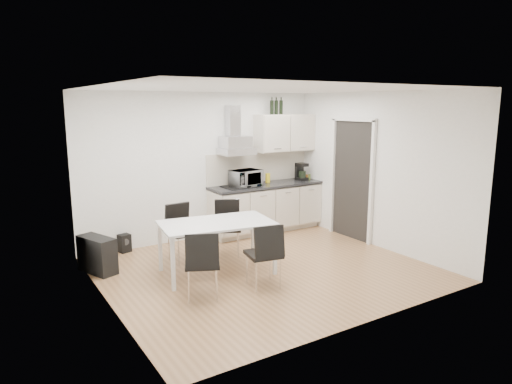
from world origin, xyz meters
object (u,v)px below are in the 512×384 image
(dining_table, at_px, (217,227))
(chair_near_right, at_px, (263,255))
(kitchenette, at_px, (267,188))
(chair_far_right, at_px, (227,229))
(chair_near_left, at_px, (202,264))
(floor_speaker, at_px, (124,243))
(guitar_amp, at_px, (97,255))
(chair_far_left, at_px, (183,233))

(dining_table, height_order, chair_near_right, chair_near_right)
(kitchenette, height_order, chair_far_right, kitchenette)
(chair_far_right, height_order, chair_near_left, same)
(chair_near_left, distance_m, floor_speaker, 2.35)
(dining_table, bearing_deg, chair_near_right, -61.70)
(chair_far_right, bearing_deg, dining_table, 78.46)
(chair_near_right, bearing_deg, dining_table, 120.31)
(dining_table, xyz_separation_m, chair_near_right, (0.28, -0.79, -0.24))
(guitar_amp, bearing_deg, chair_near_left, -81.49)
(chair_near_left, bearing_deg, kitchenette, 66.58)
(chair_far_left, relative_size, chair_near_right, 1.00)
(kitchenette, relative_size, floor_speaker, 8.47)
(chair_far_left, xyz_separation_m, chair_far_right, (0.70, -0.14, 0.00))
(chair_far_left, bearing_deg, chair_near_left, 72.35)
(chair_near_left, height_order, chair_near_right, same)
(chair_near_left, relative_size, chair_near_right, 1.00)
(chair_near_left, bearing_deg, floor_speaker, 122.13)
(kitchenette, distance_m, chair_far_right, 1.64)
(dining_table, bearing_deg, floor_speaker, 126.35)
(dining_table, relative_size, chair_far_left, 1.91)
(chair_far_right, bearing_deg, chair_far_left, 17.05)
(chair_near_left, relative_size, guitar_amp, 1.29)
(kitchenette, bearing_deg, dining_table, -141.21)
(kitchenette, relative_size, dining_table, 1.50)
(chair_far_left, bearing_deg, kitchenette, -163.71)
(chair_far_left, xyz_separation_m, floor_speaker, (-0.66, 0.90, -0.29))
(chair_near_right, height_order, floor_speaker, chair_near_right)
(dining_table, relative_size, floor_speaker, 5.65)
(kitchenette, height_order, floor_speaker, kitchenette)
(kitchenette, relative_size, chair_far_right, 2.86)
(chair_far_right, relative_size, floor_speaker, 2.96)
(kitchenette, bearing_deg, chair_near_left, -137.98)
(chair_far_right, xyz_separation_m, chair_near_right, (-0.22, -1.39, 0.00))
(dining_table, bearing_deg, chair_far_right, 58.90)
(chair_near_right, distance_m, guitar_amp, 2.45)
(dining_table, distance_m, floor_speaker, 1.93)
(dining_table, relative_size, guitar_amp, 2.47)
(dining_table, bearing_deg, chair_far_left, 113.84)
(chair_near_right, relative_size, floor_speaker, 2.96)
(chair_near_left, height_order, floor_speaker, chair_near_left)
(kitchenette, distance_m, chair_far_left, 2.20)
(chair_far_right, height_order, chair_near_right, same)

